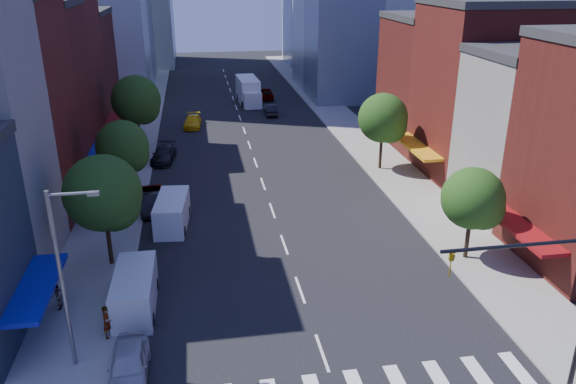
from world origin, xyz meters
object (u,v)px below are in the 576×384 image
parked_car_front (129,365)px  taxi (193,121)px  parked_car_rear (164,154)px  traffic_car_far (266,93)px  cargo_van_far (172,213)px  traffic_car_oncoming (271,110)px  cargo_van_near (135,293)px  pedestrian_far (57,297)px  box_truck (248,92)px  parked_car_second (151,203)px  parked_car_third (151,198)px  pedestrian_near (107,322)px

parked_car_front → taxi: (3.32, 44.88, -0.07)m
parked_car_rear → traffic_car_far: traffic_car_far is taller
parked_car_rear → cargo_van_far: (1.24, -15.65, 0.40)m
parked_car_rear → taxi: bearing=84.6°
traffic_car_oncoming → traffic_car_far: size_ratio=0.88×
cargo_van_near → cargo_van_far: size_ratio=0.98×
traffic_car_oncoming → pedestrian_far: pedestrian_far is taller
box_truck → cargo_van_far: bearing=-106.2°
parked_car_second → traffic_car_far: size_ratio=0.86×
parked_car_third → pedestrian_far: size_ratio=3.08×
parked_car_front → traffic_car_oncoming: bearing=73.9°
pedestrian_far → cargo_van_near: bearing=77.2°
parked_car_second → traffic_car_oncoming: traffic_car_oncoming is taller
box_truck → pedestrian_far: 52.67m
cargo_van_near → traffic_car_oncoming: bearing=73.2°
cargo_van_near → traffic_car_far: cargo_van_near is taller
parked_car_second → box_truck: bearing=69.4°
parked_car_front → cargo_van_near: bearing=91.0°
cargo_van_near → taxi: bearing=85.5°
box_truck → traffic_car_oncoming: bearing=-76.0°
cargo_van_near → box_truck: box_truck is taller
parked_car_rear → pedestrian_far: 26.32m
parked_car_front → traffic_car_far: traffic_car_far is taller
cargo_van_far → box_truck: box_truck is taller
parked_car_third → cargo_van_near: size_ratio=0.90×
pedestrian_near → traffic_car_oncoming: bearing=11.6°
parked_car_rear → traffic_car_far: 30.08m
cargo_van_near → pedestrian_near: bearing=-114.2°
parked_car_front → traffic_car_oncoming: 51.11m
pedestrian_far → parked_car_front: bearing=30.5°
parked_car_rear → pedestrian_near: pedestrian_near is taller
traffic_car_far → cargo_van_far: bearing=75.6°
parked_car_third → traffic_car_oncoming: bearing=57.7°
pedestrian_near → pedestrian_far: size_ratio=1.16×
cargo_van_near → taxi: size_ratio=1.13×
parked_car_second → parked_car_third: size_ratio=0.85×
taxi → box_truck: bearing=60.4°
parked_car_front → pedestrian_near: size_ratio=2.45×
parked_car_second → parked_car_rear: (0.54, 12.47, 0.04)m
pedestrian_near → box_truck: bearing=16.1°
cargo_van_far → taxi: size_ratio=1.15×
parked_car_front → parked_car_third: size_ratio=0.92×
parked_car_third → traffic_car_far: bearing=62.8°
parked_car_third → pedestrian_near: pedestrian_near is taller
taxi → traffic_car_oncoming: 11.06m
pedestrian_far → pedestrian_near: bearing=40.6°
parked_car_rear → pedestrian_far: pedestrian_far is taller
parked_car_third → pedestrian_far: bearing=-113.0°
traffic_car_far → parked_car_rear: bearing=64.8°
parked_car_third → traffic_car_far: traffic_car_far is taller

